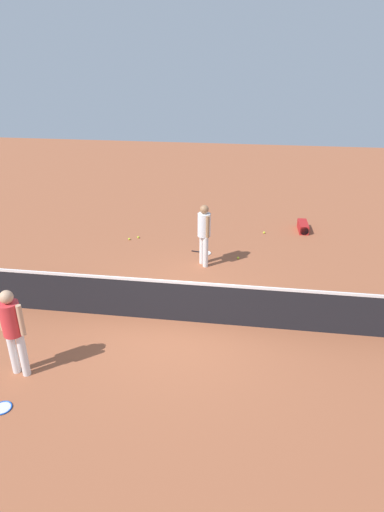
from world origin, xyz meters
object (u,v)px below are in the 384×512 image
at_px(tennis_ball_baseline, 199,233).
at_px(tennis_ball_stray_left, 264,233).
at_px(player_near_side, 204,230).
at_px(tennis_ball_by_net, 129,239).
at_px(tennis_ball_midcourt, 138,237).
at_px(tennis_racket_near_player, 205,253).
at_px(tennis_ball_near_player, 238,258).
at_px(equipment_bag, 303,227).
at_px(player_far_side, 12,326).
at_px(tennis_racket_far_player, 1,409).

bearing_deg(tennis_ball_baseline, tennis_ball_stray_left, -170.76).
height_order(player_near_side, tennis_ball_by_net, player_near_side).
height_order(player_near_side, tennis_ball_midcourt, player_near_side).
distance_m(tennis_ball_baseline, tennis_ball_stray_left, 2.07).
relative_size(tennis_racket_near_player, tennis_ball_by_net, 9.18).
xyz_separation_m(tennis_racket_near_player, tennis_ball_stray_left, (-1.71, -1.76, 0.02)).
bearing_deg(player_near_side, tennis_ball_near_player, -151.64).
bearing_deg(tennis_ball_midcourt, tennis_ball_stray_left, -166.35).
xyz_separation_m(player_near_side, equipment_bag, (-2.88, -2.88, -0.87)).
xyz_separation_m(player_near_side, tennis_ball_baseline, (0.40, -2.16, -0.98)).
bearing_deg(tennis_ball_stray_left, equipment_bag, -162.61).
distance_m(player_near_side, player_far_side, 5.54).
bearing_deg(player_far_side, equipment_bag, -126.07).
xyz_separation_m(tennis_ball_midcourt, tennis_ball_baseline, (-1.83, -0.61, 0.00)).
height_order(player_near_side, tennis_racket_near_player, player_near_side).
relative_size(player_far_side, tennis_ball_baseline, 25.76).
height_order(tennis_racket_near_player, tennis_racket_far_player, same).
distance_m(player_far_side, tennis_ball_near_player, 6.52).
relative_size(player_near_side, tennis_ball_baseline, 25.76).
height_order(player_near_side, tennis_racket_far_player, player_near_side).
bearing_deg(tennis_racket_near_player, tennis_ball_near_player, 166.07).
bearing_deg(tennis_racket_near_player, tennis_ball_baseline, -76.69).
bearing_deg(player_near_side, player_far_side, 60.52).
height_order(tennis_racket_near_player, tennis_ball_stray_left, tennis_ball_stray_left).
relative_size(tennis_ball_near_player, tennis_ball_midcourt, 1.00).
distance_m(tennis_racket_near_player, equipment_bag, 3.64).
bearing_deg(player_near_side, tennis_ball_by_net, -29.08).
distance_m(tennis_racket_far_player, tennis_ball_by_net, 7.09).
xyz_separation_m(tennis_ball_near_player, equipment_bag, (-1.97, -2.38, 0.11)).
bearing_deg(tennis_ball_by_net, tennis_ball_stray_left, -164.82).
relative_size(tennis_ball_near_player, tennis_ball_baseline, 1.00).
relative_size(tennis_ball_midcourt, tennis_ball_baseline, 1.00).
distance_m(tennis_ball_midcourt, tennis_ball_stray_left, 3.99).
height_order(tennis_ball_midcourt, tennis_ball_baseline, same).
xyz_separation_m(player_far_side, tennis_ball_midcourt, (-0.50, -6.38, -0.98)).
relative_size(tennis_racket_near_player, tennis_ball_stray_left, 9.18).
bearing_deg(tennis_ball_baseline, tennis_ball_by_net, 20.73).
relative_size(player_far_side, tennis_racket_far_player, 2.88).
height_order(tennis_ball_midcourt, tennis_ball_stray_left, same).
distance_m(tennis_racket_near_player, tennis_ball_midcourt, 2.32).
bearing_deg(tennis_racket_near_player, tennis_ball_midcourt, -20.62).
bearing_deg(player_near_side, tennis_ball_stray_left, -123.48).
xyz_separation_m(tennis_racket_far_player, tennis_ball_midcourt, (-0.40, -7.27, 0.02)).
bearing_deg(player_far_side, tennis_ball_by_net, -92.40).
bearing_deg(tennis_racket_near_player, tennis_racket_far_player, 68.31).
xyz_separation_m(player_far_side, tennis_ball_baseline, (-2.33, -6.98, -0.98)).
bearing_deg(tennis_ball_baseline, equipment_bag, -167.63).
xyz_separation_m(tennis_racket_far_player, tennis_ball_near_player, (-3.54, -6.21, 0.02)).
height_order(player_far_side, tennis_ball_stray_left, player_far_side).
xyz_separation_m(player_far_side, tennis_ball_by_net, (-0.26, -6.20, -0.98)).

